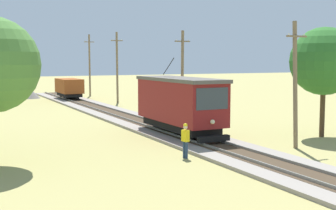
% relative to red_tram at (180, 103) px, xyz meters
% --- Properties ---
extents(red_tram, '(2.60, 8.54, 4.79)m').
position_rel_red_tram_xyz_m(red_tram, '(0.00, 0.00, 0.00)').
color(red_tram, maroon).
rests_on(red_tram, rail_right).
extents(freight_car, '(2.40, 5.20, 2.31)m').
position_rel_red_tram_xyz_m(freight_car, '(-0.00, 29.28, -0.64)').
color(freight_car, '#93471E').
rests_on(freight_car, rail_right).
extents(utility_pole_near_tram, '(1.40, 0.61, 7.12)m').
position_rel_red_tram_xyz_m(utility_pole_near_tram, '(4.05, -6.22, 1.46)').
color(utility_pole_near_tram, '#7A664C').
rests_on(utility_pole_near_tram, ground).
extents(utility_pole_mid, '(1.40, 0.34, 7.36)m').
position_rel_red_tram_xyz_m(utility_pole_mid, '(4.05, 7.26, 1.58)').
color(utility_pole_mid, '#7A664C').
rests_on(utility_pole_mid, ground).
extents(utility_pole_far, '(1.40, 0.36, 8.10)m').
position_rel_red_tram_xyz_m(utility_pole_far, '(4.05, 23.11, 1.95)').
color(utility_pole_far, '#7A664C').
rests_on(utility_pole_far, ground).
extents(utility_pole_distant, '(1.40, 0.29, 8.36)m').
position_rel_red_tram_xyz_m(utility_pole_distant, '(4.05, 34.13, 2.08)').
color(utility_pole_distant, '#7A664C').
rests_on(utility_pole_distant, ground).
extents(gravel_pile, '(2.76, 2.76, 1.37)m').
position_rel_red_tram_xyz_m(gravel_pile, '(-3.99, 34.13, -1.51)').
color(gravel_pile, gray).
rests_on(gravel_pile, ground).
extents(track_worker, '(0.32, 0.42, 1.78)m').
position_rel_red_tram_xyz_m(track_worker, '(-2.78, -5.94, -1.21)').
color(track_worker, navy).
rests_on(track_worker, ground).
extents(second_worker, '(0.26, 0.39, 1.78)m').
position_rel_red_tram_xyz_m(second_worker, '(2.58, 0.33, -1.21)').
color(second_worker, black).
rests_on(second_worker, ground).
extents(tree_left_far, '(4.34, 4.34, 7.05)m').
position_rel_red_tram_xyz_m(tree_left_far, '(8.14, -4.26, 2.67)').
color(tree_left_far, '#4C3823').
rests_on(tree_left_far, ground).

